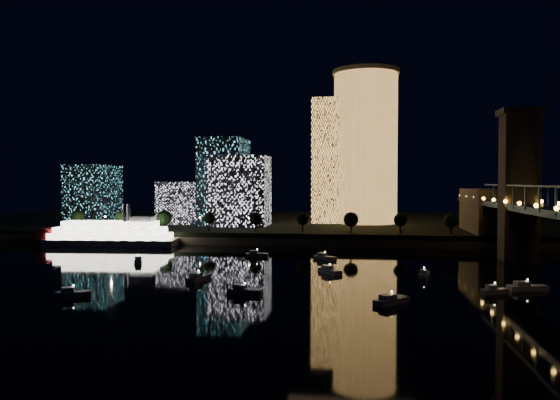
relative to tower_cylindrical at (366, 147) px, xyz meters
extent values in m
plane|color=black|center=(-16.81, -143.73, -43.82)|extent=(520.00, 520.00, 0.00)
cube|color=black|center=(-16.81, 16.27, -41.32)|extent=(420.00, 160.00, 5.00)
cube|color=#6B5E4C|center=(-16.81, -61.73, -42.32)|extent=(420.00, 6.00, 3.00)
cylinder|color=#F4A74E|center=(0.00, 0.00, -1.13)|extent=(32.00, 32.00, 75.38)
cylinder|color=#6B5E4C|center=(0.00, 0.00, 37.57)|extent=(34.00, 34.00, 2.00)
cube|color=#F4A74E|center=(-17.10, 0.72, -7.20)|extent=(19.87, 19.87, 63.22)
cube|color=white|center=(-60.14, -24.04, -22.12)|extent=(27.12, 22.95, 33.38)
cube|color=#52CCDE|center=(-69.71, -17.11, -17.64)|extent=(21.18, 27.53, 42.35)
cube|color=white|center=(-92.27, -15.81, -28.35)|extent=(20.93, 19.02, 20.93)
cube|color=#52CCDE|center=(-132.52, -29.70, -24.24)|extent=(20.82, 22.90, 29.15)
cube|color=#6B5E4C|center=(48.19, -93.73, -19.82)|extent=(11.00, 9.00, 48.00)
cube|color=#6B5E4C|center=(48.19, -93.73, 5.18)|extent=(13.00, 11.00, 2.00)
cube|color=navy|center=(43.19, -143.73, -18.82)|extent=(0.50, 150.00, 0.50)
cube|color=#6B5E4C|center=(48.19, -43.73, -32.32)|extent=(12.00, 40.00, 23.00)
cube|color=navy|center=(43.19, -131.73, -22.32)|extent=(0.50, 0.50, 7.00)
cube|color=navy|center=(43.19, -107.73, -22.32)|extent=(0.50, 0.50, 7.00)
cube|color=navy|center=(43.19, -83.73, -22.32)|extent=(0.50, 0.50, 7.00)
sphere|color=#FFA638|center=(42.69, -143.73, -24.02)|extent=(1.20, 1.20, 1.20)
sphere|color=#FFA638|center=(42.69, -98.73, -24.02)|extent=(1.20, 1.20, 1.20)
sphere|color=#FFA638|center=(42.69, -53.73, -24.02)|extent=(1.20, 1.20, 1.20)
cube|color=silver|center=(-103.84, -71.76, -42.48)|extent=(54.15, 15.70, 2.67)
cube|color=white|center=(-103.84, -71.76, -39.92)|extent=(49.63, 14.30, 2.45)
cube|color=white|center=(-103.84, -71.76, -37.47)|extent=(45.11, 12.90, 2.45)
cube|color=white|center=(-103.84, -71.76, -35.02)|extent=(38.37, 11.35, 2.45)
cube|color=silver|center=(-90.50, -70.89, -32.90)|extent=(9.33, 7.25, 2.00)
cylinder|color=black|center=(-97.03, -73.54, -30.45)|extent=(1.56, 1.56, 6.68)
cylinder|color=black|center=(-97.32, -69.10, -30.45)|extent=(1.56, 1.56, 6.68)
cylinder|color=maroon|center=(-130.51, -73.49, -40.48)|extent=(8.43, 10.51, 7.80)
cube|color=silver|center=(36.15, -144.30, -43.22)|extent=(9.74, 4.85, 1.20)
cube|color=silver|center=(34.78, -144.59, -42.12)|extent=(3.69, 3.05, 1.00)
sphere|color=white|center=(36.15, -144.30, -41.22)|extent=(0.36, 0.36, 0.36)
cube|color=silver|center=(13.70, -129.22, -43.22)|extent=(3.98, 7.09, 1.20)
cube|color=silver|center=(13.41, -130.19, -42.12)|extent=(2.35, 2.76, 1.00)
sphere|color=white|center=(13.70, -129.22, -41.22)|extent=(0.36, 0.36, 0.36)
cube|color=silver|center=(-38.90, -95.61, -43.22)|extent=(7.76, 2.50, 1.20)
cube|color=silver|center=(-40.07, -95.61, -42.12)|extent=(2.72, 2.02, 1.00)
sphere|color=white|center=(-38.90, -95.61, -41.22)|extent=(0.36, 0.36, 0.36)
cube|color=silver|center=(2.75, -163.43, -43.22)|extent=(8.34, 8.82, 1.20)
cube|color=silver|center=(1.83, -164.46, -42.12)|extent=(3.93, 4.00, 1.00)
sphere|color=white|center=(2.75, -163.43, -41.22)|extent=(0.36, 0.36, 0.36)
cube|color=silver|center=(-12.20, -126.60, -43.22)|extent=(7.30, 8.37, 1.20)
cube|color=silver|center=(-12.97, -125.59, -42.12)|extent=(3.55, 3.69, 1.00)
sphere|color=white|center=(-12.20, -126.60, -41.22)|extent=(0.36, 0.36, 0.36)
cube|color=silver|center=(-46.19, -142.36, -43.22)|extent=(4.84, 9.59, 1.20)
cube|color=silver|center=(-46.49, -143.71, -42.12)|extent=(3.02, 3.65, 1.00)
sphere|color=white|center=(-46.19, -142.36, -41.22)|extent=(0.36, 0.36, 0.36)
cube|color=silver|center=(-30.49, -157.99, -43.22)|extent=(8.35, 3.44, 1.20)
cube|color=silver|center=(-31.70, -157.86, -42.12)|extent=(3.05, 2.40, 1.00)
sphere|color=white|center=(-30.49, -157.99, -41.22)|extent=(0.36, 0.36, 0.36)
cube|color=silver|center=(27.26, -149.83, -43.22)|extent=(6.65, 4.19, 1.20)
cube|color=silver|center=(26.37, -150.18, -42.12)|extent=(2.67, 2.34, 1.00)
sphere|color=white|center=(27.26, -149.83, -41.22)|extent=(0.36, 0.36, 0.36)
cube|color=silver|center=(-74.31, -115.09, -43.22)|extent=(4.72, 7.54, 1.20)
cube|color=silver|center=(-73.93, -116.10, -42.12)|extent=(2.65, 3.02, 1.00)
sphere|color=white|center=(-74.31, -115.09, -41.22)|extent=(0.36, 0.36, 0.36)
cube|color=silver|center=(-68.65, -166.12, -43.22)|extent=(8.25, 5.03, 1.20)
cube|color=silver|center=(-69.76, -166.52, -42.12)|extent=(3.28, 2.86, 1.00)
sphere|color=white|center=(-68.65, -166.12, -41.22)|extent=(0.36, 0.36, 0.36)
cube|color=silver|center=(-15.08, -99.37, -43.22)|extent=(8.02, 6.62, 1.20)
cube|color=silver|center=(-16.06, -98.70, -42.12)|extent=(3.48, 3.29, 1.00)
sphere|color=white|center=(-15.08, -99.37, -41.22)|extent=(0.36, 0.36, 0.36)
cylinder|color=black|center=(-126.81, -55.73, -36.82)|extent=(0.70, 0.70, 4.00)
sphere|color=black|center=(-126.81, -55.73, -33.32)|extent=(6.20, 6.20, 6.20)
cylinder|color=black|center=(-106.81, -55.73, -36.82)|extent=(0.70, 0.70, 4.00)
sphere|color=black|center=(-106.81, -55.73, -33.32)|extent=(5.54, 5.54, 5.54)
cylinder|color=black|center=(-86.81, -55.73, -36.82)|extent=(0.70, 0.70, 4.00)
sphere|color=black|center=(-86.81, -55.73, -33.32)|extent=(6.51, 6.51, 6.51)
cylinder|color=black|center=(-66.81, -55.73, -36.82)|extent=(0.70, 0.70, 4.00)
sphere|color=black|center=(-66.81, -55.73, -33.32)|extent=(5.08, 5.08, 5.08)
cylinder|color=black|center=(-46.81, -55.73, -36.82)|extent=(0.70, 0.70, 4.00)
sphere|color=black|center=(-46.81, -55.73, -33.32)|extent=(5.32, 5.32, 5.32)
cylinder|color=black|center=(-26.81, -55.73, -36.82)|extent=(0.70, 0.70, 4.00)
sphere|color=black|center=(-26.81, -55.73, -33.32)|extent=(5.15, 5.15, 5.15)
cylinder|color=black|center=(-6.81, -55.73, -36.82)|extent=(0.70, 0.70, 4.00)
sphere|color=black|center=(-6.81, -55.73, -33.32)|extent=(6.14, 6.14, 6.14)
cylinder|color=black|center=(13.19, -55.73, -36.82)|extent=(0.70, 0.70, 4.00)
sphere|color=black|center=(13.19, -55.73, -33.32)|extent=(5.44, 5.44, 5.44)
cylinder|color=black|center=(33.19, -55.73, -36.82)|extent=(0.70, 0.70, 4.00)
sphere|color=black|center=(33.19, -55.73, -33.32)|extent=(5.78, 5.78, 5.78)
cylinder|color=black|center=(-116.81, -49.73, -36.32)|extent=(0.24, 0.24, 5.00)
sphere|color=#FFCC7F|center=(-116.81, -49.73, -33.52)|extent=(0.70, 0.70, 0.70)
cylinder|color=black|center=(-94.81, -49.73, -36.32)|extent=(0.24, 0.24, 5.00)
sphere|color=#FFCC7F|center=(-94.81, -49.73, -33.52)|extent=(0.70, 0.70, 0.70)
cylinder|color=black|center=(-72.81, -49.73, -36.32)|extent=(0.24, 0.24, 5.00)
sphere|color=#FFCC7F|center=(-72.81, -49.73, -33.52)|extent=(0.70, 0.70, 0.70)
cylinder|color=black|center=(-50.81, -49.73, -36.32)|extent=(0.24, 0.24, 5.00)
sphere|color=#FFCC7F|center=(-50.81, -49.73, -33.52)|extent=(0.70, 0.70, 0.70)
cylinder|color=black|center=(-28.81, -49.73, -36.32)|extent=(0.24, 0.24, 5.00)
sphere|color=#FFCC7F|center=(-28.81, -49.73, -33.52)|extent=(0.70, 0.70, 0.70)
cylinder|color=black|center=(-6.81, -49.73, -36.32)|extent=(0.24, 0.24, 5.00)
sphere|color=#FFCC7F|center=(-6.81, -49.73, -33.52)|extent=(0.70, 0.70, 0.70)
cylinder|color=black|center=(15.19, -49.73, -36.32)|extent=(0.24, 0.24, 5.00)
sphere|color=#FFCC7F|center=(15.19, -49.73, -33.52)|extent=(0.70, 0.70, 0.70)
camera|label=1|loc=(-5.14, -281.82, -17.45)|focal=35.00mm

